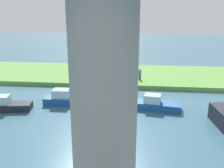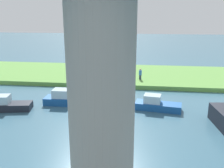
{
  "view_description": "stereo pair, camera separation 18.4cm",
  "coord_description": "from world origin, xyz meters",
  "px_view_note": "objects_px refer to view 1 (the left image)",
  "views": [
    {
      "loc": [
        -4.21,
        28.0,
        8.55
      ],
      "look_at": [
        -1.47,
        5.0,
        2.0
      ],
      "focal_mm": 40.62,
      "sensor_mm": 36.0,
      "label": 1
    },
    {
      "loc": [
        -4.39,
        27.97,
        8.55
      ],
      "look_at": [
        -1.47,
        5.0,
        2.0
      ],
      "focal_mm": 40.62,
      "sensor_mm": 36.0,
      "label": 2
    }
  ],
  "objects_px": {
    "bridge_pylon": "(104,101)",
    "motorboat_white": "(157,104)",
    "mooring_post": "(78,79)",
    "person_on_bank": "(140,74)",
    "riverboat_paddlewheel": "(6,105)",
    "pontoon_yellow": "(66,99)"
  },
  "relations": [
    {
      "from": "bridge_pylon",
      "to": "mooring_post",
      "type": "bearing_deg",
      "value": -72.14
    },
    {
      "from": "person_on_bank",
      "to": "motorboat_white",
      "type": "height_order",
      "value": "person_on_bank"
    },
    {
      "from": "bridge_pylon",
      "to": "riverboat_paddlewheel",
      "type": "xyz_separation_m",
      "value": [
        10.49,
        -10.12,
        -4.41
      ]
    },
    {
      "from": "person_on_bank",
      "to": "riverboat_paddlewheel",
      "type": "height_order",
      "value": "person_on_bank"
    },
    {
      "from": "riverboat_paddlewheel",
      "to": "motorboat_white",
      "type": "relative_size",
      "value": 1.02
    },
    {
      "from": "bridge_pylon",
      "to": "motorboat_white",
      "type": "relative_size",
      "value": 2.29
    },
    {
      "from": "person_on_bank",
      "to": "pontoon_yellow",
      "type": "relative_size",
      "value": 0.31
    },
    {
      "from": "bridge_pylon",
      "to": "mooring_post",
      "type": "xyz_separation_m",
      "value": [
        5.93,
        -18.41,
        -4.01
      ]
    },
    {
      "from": "mooring_post",
      "to": "riverboat_paddlewheel",
      "type": "bearing_deg",
      "value": 61.21
    },
    {
      "from": "mooring_post",
      "to": "pontoon_yellow",
      "type": "distance_m",
      "value": 6.15
    },
    {
      "from": "bridge_pylon",
      "to": "motorboat_white",
      "type": "bearing_deg",
      "value": -104.32
    },
    {
      "from": "bridge_pylon",
      "to": "pontoon_yellow",
      "type": "height_order",
      "value": "bridge_pylon"
    },
    {
      "from": "person_on_bank",
      "to": "mooring_post",
      "type": "xyz_separation_m",
      "value": [
        7.3,
        2.34,
        -0.31
      ]
    },
    {
      "from": "bridge_pylon",
      "to": "person_on_bank",
      "type": "relative_size",
      "value": 7.05
    },
    {
      "from": "motorboat_white",
      "to": "bridge_pylon",
      "type": "bearing_deg",
      "value": 75.68
    },
    {
      "from": "person_on_bank",
      "to": "pontoon_yellow",
      "type": "height_order",
      "value": "person_on_bank"
    },
    {
      "from": "person_on_bank",
      "to": "pontoon_yellow",
      "type": "xyz_separation_m",
      "value": [
        6.93,
        8.46,
        -0.67
      ]
    },
    {
      "from": "riverboat_paddlewheel",
      "to": "mooring_post",
      "type": "bearing_deg",
      "value": -118.79
    },
    {
      "from": "pontoon_yellow",
      "to": "motorboat_white",
      "type": "xyz_separation_m",
      "value": [
        -8.6,
        0.35,
        -0.04
      ]
    },
    {
      "from": "pontoon_yellow",
      "to": "bridge_pylon",
      "type": "bearing_deg",
      "value": 114.33
    },
    {
      "from": "bridge_pylon",
      "to": "person_on_bank",
      "type": "bearing_deg",
      "value": -93.78
    },
    {
      "from": "riverboat_paddlewheel",
      "to": "motorboat_white",
      "type": "distance_m",
      "value": 13.66
    }
  ]
}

